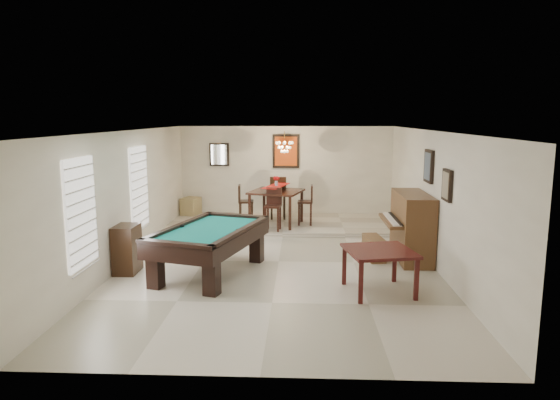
# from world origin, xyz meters

# --- Properties ---
(ground_plane) EXTENTS (6.00, 9.00, 0.02)m
(ground_plane) POSITION_xyz_m (0.00, 0.00, -0.01)
(ground_plane) COLOR beige
(wall_back) EXTENTS (6.00, 0.04, 2.60)m
(wall_back) POSITION_xyz_m (0.00, 4.50, 1.30)
(wall_back) COLOR silver
(wall_back) RESTS_ON ground_plane
(wall_front) EXTENTS (6.00, 0.04, 2.60)m
(wall_front) POSITION_xyz_m (0.00, -4.50, 1.30)
(wall_front) COLOR silver
(wall_front) RESTS_ON ground_plane
(wall_left) EXTENTS (0.04, 9.00, 2.60)m
(wall_left) POSITION_xyz_m (-3.00, 0.00, 1.30)
(wall_left) COLOR silver
(wall_left) RESTS_ON ground_plane
(wall_right) EXTENTS (0.04, 9.00, 2.60)m
(wall_right) POSITION_xyz_m (3.00, 0.00, 1.30)
(wall_right) COLOR silver
(wall_right) RESTS_ON ground_plane
(ceiling) EXTENTS (6.00, 9.00, 0.04)m
(ceiling) POSITION_xyz_m (0.00, 0.00, 2.60)
(ceiling) COLOR white
(ceiling) RESTS_ON wall_back
(dining_step) EXTENTS (6.00, 2.50, 0.12)m
(dining_step) POSITION_xyz_m (0.00, 3.25, 0.06)
(dining_step) COLOR beige
(dining_step) RESTS_ON ground_plane
(window_left_front) EXTENTS (0.06, 1.00, 1.70)m
(window_left_front) POSITION_xyz_m (-2.97, -2.20, 1.40)
(window_left_front) COLOR white
(window_left_front) RESTS_ON wall_left
(window_left_rear) EXTENTS (0.06, 1.00, 1.70)m
(window_left_rear) POSITION_xyz_m (-2.97, 0.60, 1.40)
(window_left_rear) COLOR white
(window_left_rear) RESTS_ON wall_left
(pool_table) EXTENTS (2.02, 2.81, 0.84)m
(pool_table) POSITION_xyz_m (-1.22, -0.83, 0.42)
(pool_table) COLOR black
(pool_table) RESTS_ON ground_plane
(square_table) EXTENTS (1.23, 1.23, 0.72)m
(square_table) POSITION_xyz_m (1.73, -1.68, 0.36)
(square_table) COLOR #370F0D
(square_table) RESTS_ON ground_plane
(upright_piano) EXTENTS (0.91, 1.62, 1.35)m
(upright_piano) POSITION_xyz_m (2.53, 0.32, 0.67)
(upright_piano) COLOR brown
(upright_piano) RESTS_ON ground_plane
(piano_bench) EXTENTS (0.41, 0.84, 0.45)m
(piano_bench) POSITION_xyz_m (1.93, 0.31, 0.22)
(piano_bench) COLOR brown
(piano_bench) RESTS_ON ground_plane
(apothecary_chest) EXTENTS (0.40, 0.60, 0.89)m
(apothecary_chest) POSITION_xyz_m (-2.78, -0.82, 0.45)
(apothecary_chest) COLOR black
(apothecary_chest) RESTS_ON ground_plane
(dining_table) EXTENTS (1.49, 1.49, 1.00)m
(dining_table) POSITION_xyz_m (-0.19, 2.92, 0.62)
(dining_table) COLOR black
(dining_table) RESTS_ON dining_step
(flower_vase) EXTENTS (0.19, 0.19, 0.26)m
(flower_vase) POSITION_xyz_m (-0.19, 2.92, 1.25)
(flower_vase) COLOR #B70F11
(flower_vase) RESTS_ON dining_table
(dining_chair_south) EXTENTS (0.43, 0.43, 1.03)m
(dining_chair_south) POSITION_xyz_m (-0.24, 2.24, 0.64)
(dining_chair_south) COLOR black
(dining_chair_south) RESTS_ON dining_step
(dining_chair_north) EXTENTS (0.46, 0.46, 1.16)m
(dining_chair_north) POSITION_xyz_m (-0.19, 3.71, 0.70)
(dining_chair_north) COLOR black
(dining_chair_north) RESTS_ON dining_step
(dining_chair_west) EXTENTS (0.41, 0.41, 1.02)m
(dining_chair_west) POSITION_xyz_m (-0.98, 2.95, 0.63)
(dining_chair_west) COLOR black
(dining_chair_west) RESTS_ON dining_step
(dining_chair_east) EXTENTS (0.39, 0.39, 1.02)m
(dining_chair_east) POSITION_xyz_m (0.54, 2.95, 0.63)
(dining_chair_east) COLOR black
(dining_chair_east) RESTS_ON dining_step
(corner_bench) EXTENTS (0.55, 0.63, 0.48)m
(corner_bench) POSITION_xyz_m (-2.69, 4.14, 0.36)
(corner_bench) COLOR tan
(corner_bench) RESTS_ON dining_step
(chandelier) EXTENTS (0.44, 0.44, 0.60)m
(chandelier) POSITION_xyz_m (0.00, 3.20, 2.20)
(chandelier) COLOR #FFE5B2
(chandelier) RESTS_ON ceiling
(back_painting) EXTENTS (0.75, 0.06, 0.95)m
(back_painting) POSITION_xyz_m (0.00, 4.46, 1.90)
(back_painting) COLOR #D84C14
(back_painting) RESTS_ON wall_back
(back_mirror) EXTENTS (0.55, 0.06, 0.65)m
(back_mirror) POSITION_xyz_m (-1.90, 4.46, 1.80)
(back_mirror) COLOR white
(back_mirror) RESTS_ON wall_back
(right_picture_upper) EXTENTS (0.06, 0.55, 0.65)m
(right_picture_upper) POSITION_xyz_m (2.96, 0.30, 1.90)
(right_picture_upper) COLOR slate
(right_picture_upper) RESTS_ON wall_right
(right_picture_lower) EXTENTS (0.06, 0.45, 0.55)m
(right_picture_lower) POSITION_xyz_m (2.96, -1.00, 1.70)
(right_picture_lower) COLOR gray
(right_picture_lower) RESTS_ON wall_right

